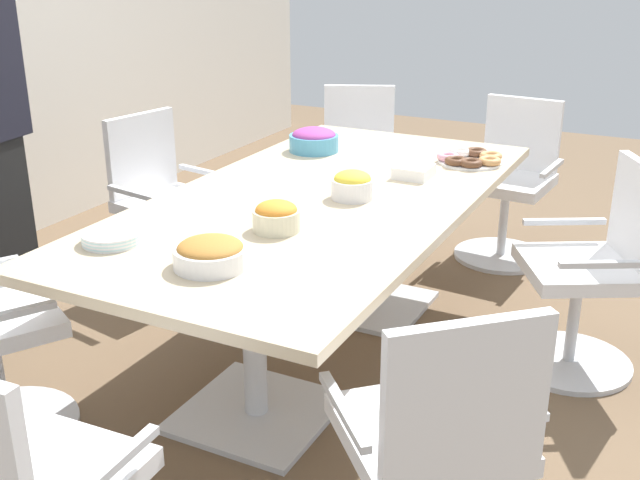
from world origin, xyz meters
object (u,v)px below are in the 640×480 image
at_px(conference_table, 320,223).
at_px(office_chair_1, 434,461).
at_px(donut_platter, 470,159).
at_px(plate_stack, 112,237).
at_px(napkin_pile, 413,171).
at_px(snack_bowl_pretzels, 210,253).
at_px(office_chair_4, 358,171).
at_px(office_chair_3, 509,189).
at_px(snack_bowl_chips_yellow, 352,185).
at_px(snack_bowl_chips_orange, 276,216).
at_px(snack_bowl_candy_mix, 314,140).
at_px(office_chair_2, 591,280).
at_px(office_chair_5, 166,212).

relative_size(conference_table, office_chair_1, 2.64).
bearing_deg(office_chair_1, donut_platter, 61.33).
relative_size(plate_stack, napkin_pile, 1.34).
bearing_deg(snack_bowl_pretzels, napkin_pile, -10.16).
bearing_deg(office_chair_4, office_chair_3, 158.85).
height_order(snack_bowl_chips_yellow, plate_stack, snack_bowl_chips_yellow).
bearing_deg(snack_bowl_chips_orange, office_chair_4, 15.64).
bearing_deg(snack_bowl_candy_mix, office_chair_3, -40.98).
bearing_deg(office_chair_2, napkin_pile, 61.82).
distance_m(office_chair_5, snack_bowl_candy_mix, 0.88).
bearing_deg(snack_bowl_chips_yellow, conference_table, 100.44).
bearing_deg(office_chair_1, office_chair_3, 56.59).
xyz_separation_m(office_chair_4, napkin_pile, (-1.09, -0.76, 0.37)).
distance_m(office_chair_2, napkin_pile, 0.89).
relative_size(office_chair_1, office_chair_5, 1.00).
xyz_separation_m(office_chair_4, snack_bowl_pretzels, (-2.36, -0.53, 0.39)).
bearing_deg(office_chair_5, snack_bowl_chips_yellow, 85.90).
relative_size(snack_bowl_chips_yellow, donut_platter, 0.56).
bearing_deg(office_chair_5, plate_stack, 40.64).
height_order(donut_platter, plate_stack, donut_platter).
bearing_deg(conference_table, office_chair_4, 18.30).
height_order(office_chair_2, donut_platter, office_chair_2).
xyz_separation_m(office_chair_2, snack_bowl_chips_orange, (-0.88, 1.02, 0.40)).
relative_size(office_chair_2, snack_bowl_chips_orange, 5.19).
distance_m(office_chair_3, donut_platter, 0.86).
height_order(snack_bowl_chips_yellow, donut_platter, snack_bowl_chips_yellow).
xyz_separation_m(office_chair_1, snack_bowl_candy_mix, (1.68, 1.23, 0.40)).
relative_size(office_chair_3, donut_platter, 2.91).
distance_m(office_chair_1, snack_bowl_chips_yellow, 1.35).
bearing_deg(office_chair_1, office_chair_4, 75.32).
distance_m(snack_bowl_chips_orange, plate_stack, 0.59).
distance_m(office_chair_5, snack_bowl_pretzels, 1.66).
relative_size(office_chair_1, snack_bowl_chips_yellow, 5.20).
relative_size(conference_table, plate_stack, 11.39).
bearing_deg(snack_bowl_chips_orange, office_chair_5, 55.32).
bearing_deg(office_chair_3, napkin_pile, 85.55).
distance_m(conference_table, donut_platter, 0.89).
distance_m(office_chair_1, office_chair_4, 2.90).
bearing_deg(snack_bowl_pretzels, plate_stack, 87.16).
distance_m(office_chair_1, office_chair_5, 2.39).
bearing_deg(snack_bowl_chips_yellow, office_chair_2, -66.18).
xyz_separation_m(snack_bowl_chips_orange, plate_stack, (-0.37, 0.45, -0.03)).
bearing_deg(office_chair_3, office_chair_4, 7.17).
bearing_deg(office_chair_3, snack_bowl_pretzels, 84.98).
xyz_separation_m(snack_bowl_pretzels, snack_bowl_chips_yellow, (0.86, -0.11, 0.01)).
height_order(office_chair_4, snack_bowl_pretzels, office_chair_4).
relative_size(donut_platter, plate_stack, 1.49).
bearing_deg(plate_stack, donut_platter, -26.98).
height_order(office_chair_2, snack_bowl_chips_orange, office_chair_2).
height_order(office_chair_4, office_chair_5, same).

